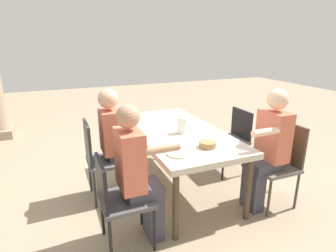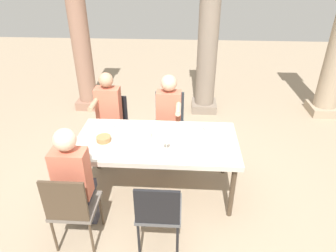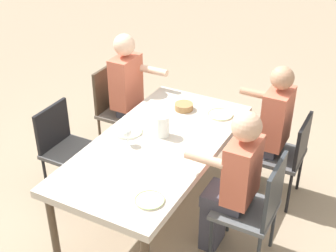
% 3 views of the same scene
% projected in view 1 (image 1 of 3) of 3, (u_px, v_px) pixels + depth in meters
% --- Properties ---
extents(ground_plane, '(16.00, 16.00, 0.00)m').
position_uv_depth(ground_plane, '(176.00, 186.00, 3.51)').
color(ground_plane, gray).
extents(dining_table, '(1.92, 0.96, 0.75)m').
position_uv_depth(dining_table, '(177.00, 135.00, 3.30)').
color(dining_table, beige).
rests_on(dining_table, ground).
extents(chair_west_north, '(0.44, 0.44, 0.85)m').
position_uv_depth(chair_west_north, '(117.00, 196.00, 2.37)').
color(chair_west_north, '#4F4F50').
rests_on(chair_west_north, ground).
extents(chair_west_south, '(0.44, 0.44, 0.93)m').
position_uv_depth(chair_west_south, '(280.00, 159.00, 3.02)').
color(chair_west_south, '#6A6158').
rests_on(chair_west_south, ground).
extents(chair_mid_north, '(0.44, 0.44, 0.94)m').
position_uv_depth(chair_mid_north, '(100.00, 156.00, 3.11)').
color(chair_mid_north, '#5B5E61').
rests_on(chair_mid_north, ground).
extents(chair_mid_south, '(0.44, 0.44, 0.88)m').
position_uv_depth(chair_mid_south, '(233.00, 136.00, 3.77)').
color(chair_mid_south, '#4F4F50').
rests_on(chair_mid_south, ground).
extents(diner_woman_green, '(0.35, 0.49, 1.30)m').
position_uv_depth(diner_woman_green, '(138.00, 172.00, 2.38)').
color(diner_woman_green, '#3F3F4C').
rests_on(diner_woman_green, ground).
extents(diner_man_white, '(0.35, 0.50, 1.29)m').
position_uv_depth(diner_man_white, '(116.00, 140.00, 3.14)').
color(diner_man_white, '#3F3F4C').
rests_on(diner_man_white, ground).
extents(diner_guest_third, '(0.35, 0.50, 1.32)m').
position_uv_depth(diner_guest_third, '(268.00, 147.00, 2.89)').
color(diner_guest_third, '#3F3F4C').
rests_on(diner_guest_third, ground).
extents(plate_0, '(0.23, 0.23, 0.02)m').
position_uv_depth(plate_0, '(179.00, 154.00, 2.59)').
color(plate_0, silver).
rests_on(plate_0, dining_table).
extents(fork_0, '(0.02, 0.17, 0.01)m').
position_uv_depth(fork_0, '(186.00, 160.00, 2.46)').
color(fork_0, silver).
rests_on(fork_0, dining_table).
extents(spoon_0, '(0.02, 0.17, 0.01)m').
position_uv_depth(spoon_0, '(172.00, 149.00, 2.72)').
color(spoon_0, silver).
rests_on(spoon_0, dining_table).
extents(plate_1, '(0.25, 0.25, 0.02)m').
position_uv_depth(plate_1, '(200.00, 127.00, 3.37)').
color(plate_1, white).
rests_on(plate_1, dining_table).
extents(wine_glass_1, '(0.08, 0.08, 0.15)m').
position_uv_depth(wine_glass_1, '(187.00, 117.00, 3.44)').
color(wine_glass_1, white).
rests_on(wine_glass_1, dining_table).
extents(fork_1, '(0.03, 0.17, 0.01)m').
position_uv_depth(fork_1, '(206.00, 131.00, 3.24)').
color(fork_1, silver).
rests_on(fork_1, dining_table).
extents(spoon_1, '(0.02, 0.17, 0.01)m').
position_uv_depth(spoon_1, '(194.00, 124.00, 3.50)').
color(spoon_1, silver).
rests_on(spoon_1, dining_table).
extents(plate_2, '(0.21, 0.21, 0.02)m').
position_uv_depth(plate_2, '(135.00, 118.00, 3.75)').
color(plate_2, silver).
rests_on(plate_2, dining_table).
extents(fork_2, '(0.02, 0.17, 0.01)m').
position_uv_depth(fork_2, '(139.00, 121.00, 3.62)').
color(fork_2, silver).
rests_on(fork_2, dining_table).
extents(spoon_2, '(0.02, 0.17, 0.01)m').
position_uv_depth(spoon_2, '(132.00, 116.00, 3.89)').
color(spoon_2, silver).
rests_on(spoon_2, dining_table).
extents(water_pitcher, '(0.12, 0.12, 0.19)m').
position_uv_depth(water_pitcher, '(182.00, 126.00, 3.16)').
color(water_pitcher, white).
rests_on(water_pitcher, dining_table).
extents(bread_basket, '(0.17, 0.17, 0.06)m').
position_uv_depth(bread_basket, '(207.00, 144.00, 2.76)').
color(bread_basket, '#9E7547').
rests_on(bread_basket, dining_table).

